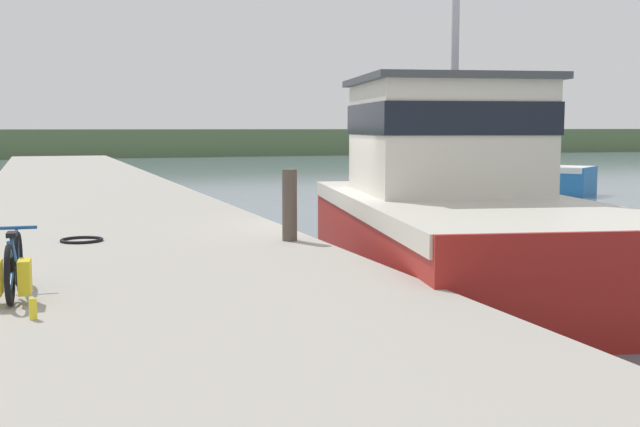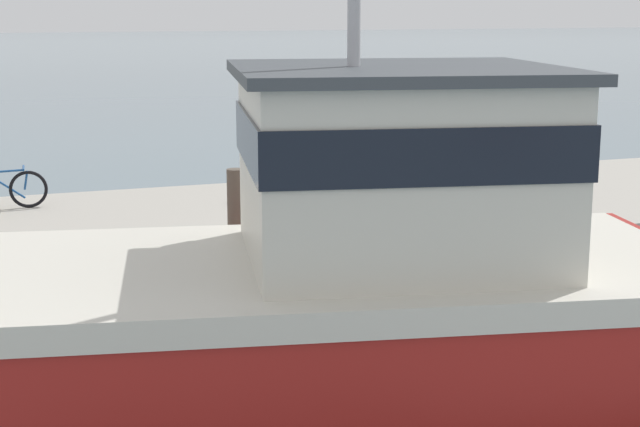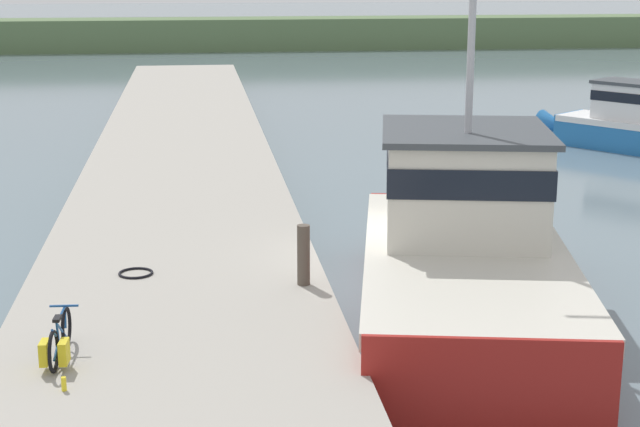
% 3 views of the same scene
% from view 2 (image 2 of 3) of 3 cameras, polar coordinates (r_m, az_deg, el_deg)
% --- Properties ---
extents(ground_plane, '(320.00, 320.00, 0.00)m').
position_cam_2_polar(ground_plane, '(13.14, 4.24, -6.64)').
color(ground_plane, slate).
extents(dock_pier, '(5.70, 80.00, 0.84)m').
position_cam_2_polar(dock_pier, '(16.58, -1.28, -1.17)').
color(dock_pier, '#A39E93').
rests_on(dock_pier, ground_plane).
extents(fishing_boat_main, '(5.46, 11.06, 10.45)m').
position_cam_2_polar(fishing_boat_main, '(10.86, 1.20, -3.19)').
color(fishing_boat_main, maroon).
rests_on(fishing_boat_main, ground_plane).
extents(mooring_post, '(0.24, 0.24, 1.15)m').
position_cam_2_polar(mooring_post, '(13.68, -4.92, 0.22)').
color(mooring_post, '#51473D').
rests_on(mooring_post, dock_pier).
extents(hose_coil, '(0.67, 0.67, 0.05)m').
position_cam_2_polar(hose_coil, '(17.03, -4.27, 0.68)').
color(hose_coil, black).
rests_on(hose_coil, dock_pier).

